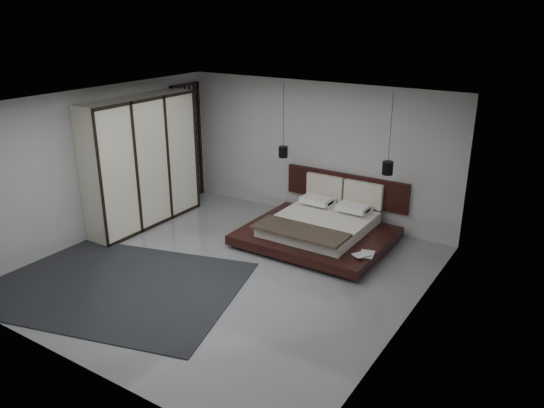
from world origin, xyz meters
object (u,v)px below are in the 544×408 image
Objects in this scene: bed at (320,227)px; pendant_right at (388,168)px; lattice_screen at (188,143)px; wardrobe at (142,162)px; rug at (115,286)px; pendant_left at (283,152)px.

pendant_right is at bearing 20.21° from bed.
lattice_screen reaches higher than wardrobe.
bed is 3.84m from rug.
pendant_left reaches higher than lattice_screen.
lattice_screen is 2.60m from pendant_left.
bed is (3.66, -0.54, -1.02)m from lattice_screen.
lattice_screen reaches higher than rug.
wardrobe is (-3.41, -1.12, 1.00)m from bed.
pendant_left and pendant_right have the same top height.
pendant_right is (1.07, 0.40, 1.22)m from bed.
rug is (1.75, -3.85, -1.29)m from lattice_screen.
wardrobe reaches higher than rug.
wardrobe reaches higher than bed.
wardrobe is at bearing -161.38° from pendant_right.
rug is at bearing -128.85° from pendant_right.
lattice_screen is 1.83× the size of pendant_left.
lattice_screen is at bearing 176.91° from pendant_left.
rug is (-1.91, -3.31, -0.27)m from bed.
pendant_left is (2.59, -0.14, 0.19)m from lattice_screen.
pendant_left is 4.08m from rug.
pendant_left reaches higher than wardrobe.
bed is at bearing -159.79° from pendant_right.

